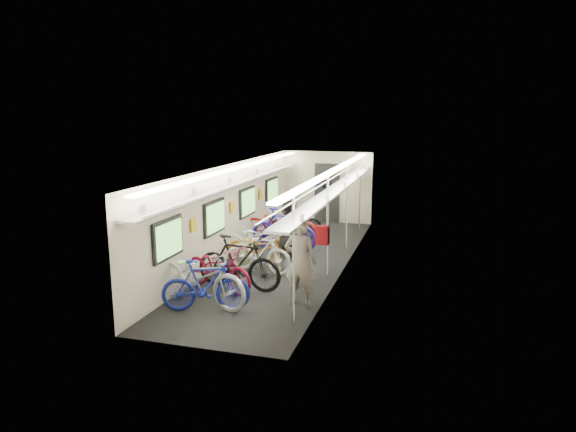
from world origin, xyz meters
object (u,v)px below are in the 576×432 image
Objects in this scene: bicycle_1 at (206,285)px; passenger_near at (300,262)px; bicycle_0 at (199,276)px; passenger_mid at (288,236)px; backpack at (323,235)px.

bicycle_1 is 0.96× the size of passenger_near.
bicycle_1 is at bearing 27.90° from passenger_near.
bicycle_0 is at bearing 25.91° from bicycle_1.
passenger_near is 2.23m from passenger_mid.
passenger_mid is 4.46× the size of backpack.
backpack is (0.30, 0.59, 0.41)m from passenger_near.
bicycle_0 is 2.54m from backpack.
backpack is at bearing 133.46° from passenger_mid.
bicycle_1 is 4.37× the size of backpack.
backpack is (1.15, -1.47, 0.43)m from passenger_mid.
passenger_near is at bearing -60.97° from bicycle_0.
passenger_mid is at bearing -64.84° from passenger_near.
bicycle_0 is 2.78m from passenger_mid.
passenger_near is 4.57× the size of backpack.
bicycle_1 is (0.26, -0.25, -0.08)m from bicycle_0.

